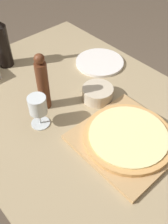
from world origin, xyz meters
The scene contains 9 objects.
ground_plane centered at (0.00, 0.00, 0.00)m, with size 12.00×12.00×0.00m, color brown.
dining_table centered at (0.00, 0.00, 0.68)m, with size 0.96×1.56×0.76m.
cutting_board centered at (0.02, -0.15, 0.77)m, with size 0.36×0.36×0.02m.
pizza centered at (0.02, -0.15, 0.79)m, with size 0.34×0.34×0.02m.
wine_bottle centered at (-0.06, 0.61, 0.90)m, with size 0.08×0.08×0.32m.
pepper_mill centered at (-0.09, 0.22, 0.89)m, with size 0.05×0.05×0.26m.
wine_glass centered at (-0.17, 0.15, 0.86)m, with size 0.08×0.08×0.14m.
small_bowl centered at (0.11, 0.11, 0.79)m, with size 0.14×0.14×0.06m.
dinner_plate centered at (0.31, 0.30, 0.77)m, with size 0.25×0.25×0.01m.
Camera 1 is at (-0.53, -0.51, 1.57)m, focal length 42.00 mm.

